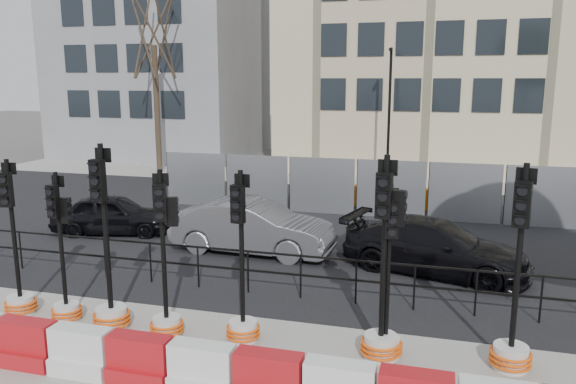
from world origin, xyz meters
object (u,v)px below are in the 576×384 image
(traffic_signal_d, at_px, (166,299))
(car_c, at_px, (435,247))
(traffic_signal_h, at_px, (513,329))
(car_a, at_px, (113,214))
(traffic_signal_a, at_px, (18,284))

(traffic_signal_d, distance_m, car_c, 6.83)
(traffic_signal_h, bearing_deg, car_c, 121.61)
(traffic_signal_h, distance_m, car_a, 12.26)
(traffic_signal_a, height_order, car_a, traffic_signal_a)
(traffic_signal_a, distance_m, car_c, 9.38)
(traffic_signal_d, relative_size, traffic_signal_h, 0.91)
(traffic_signal_d, distance_m, traffic_signal_h, 6.01)
(traffic_signal_h, distance_m, car_c, 4.73)
(traffic_signal_a, xyz_separation_m, car_a, (-1.57, 5.86, -0.04))
(traffic_signal_a, relative_size, traffic_signal_d, 1.01)
(traffic_signal_a, xyz_separation_m, car_c, (8.05, 4.82, 0.00))
(car_c, bearing_deg, traffic_signal_h, -149.38)
(traffic_signal_a, height_order, traffic_signal_h, traffic_signal_h)
(traffic_signal_d, height_order, traffic_signal_h, traffic_signal_h)
(traffic_signal_h, height_order, car_c, traffic_signal_h)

